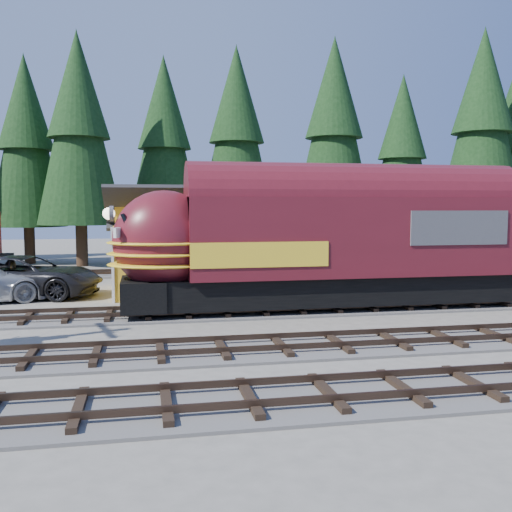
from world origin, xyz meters
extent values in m
plane|color=#6B665B|center=(0.00, 0.00, 0.00)|extent=(120.00, 120.00, 0.00)
cube|color=#4C4947|center=(10.00, 4.00, 0.04)|extent=(68.00, 3.20, 0.08)
cube|color=#38281E|center=(10.00, 3.28, 0.25)|extent=(68.00, 0.08, 0.16)
cube|color=#38281E|center=(10.00, 4.72, 0.25)|extent=(68.00, 0.08, 0.16)
cube|color=#4C4947|center=(-10.00, 18.00, 0.04)|extent=(32.00, 3.20, 0.08)
cube|color=#38281E|center=(-10.00, 17.28, 0.25)|extent=(32.00, 0.08, 0.16)
cube|color=#38281E|center=(-10.00, 18.72, 0.25)|extent=(32.00, 0.08, 0.16)
cube|color=gold|center=(0.00, 10.50, 1.70)|extent=(12.00, 6.00, 3.40)
cube|color=yellow|center=(0.00, 10.50, 4.12)|extent=(11.88, 3.30, 1.44)
cube|color=white|center=(-6.04, 9.50, 2.20)|extent=(0.06, 2.40, 0.60)
cone|color=black|center=(-13.09, 26.87, 9.19)|extent=(5.61, 5.61, 12.77)
cone|color=black|center=(-9.04, 24.31, 9.89)|extent=(6.03, 6.03, 13.74)
cone|color=black|center=(-2.89, 28.05, 9.59)|extent=(5.85, 5.85, 13.32)
cone|color=black|center=(2.96, 28.22, 10.27)|extent=(6.26, 6.26, 14.27)
cone|color=black|center=(10.89, 27.04, 10.74)|extent=(6.55, 6.55, 14.92)
cone|color=black|center=(16.08, 25.15, 8.82)|extent=(5.38, 5.38, 12.26)
cone|color=black|center=(22.84, 24.61, 11.16)|extent=(6.81, 6.81, 15.51)
cube|color=black|center=(3.07, 4.00, 0.91)|extent=(15.10, 2.70, 1.17)
cube|color=#57131C|center=(3.92, 4.00, 3.09)|extent=(13.78, 3.18, 3.18)
ellipsoid|color=#57131C|center=(-3.82, 4.00, 2.98)|extent=(4.03, 3.12, 3.92)
cube|color=#38383A|center=(7.84, 4.00, 3.46)|extent=(4.24, 3.24, 1.38)
sphere|color=white|center=(-5.92, 4.00, 4.04)|extent=(0.47, 0.47, 0.47)
imported|color=black|center=(-10.18, 10.08, 0.99)|extent=(7.66, 4.71, 1.98)
camera|label=1|loc=(-4.60, -18.47, 4.32)|focal=40.00mm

